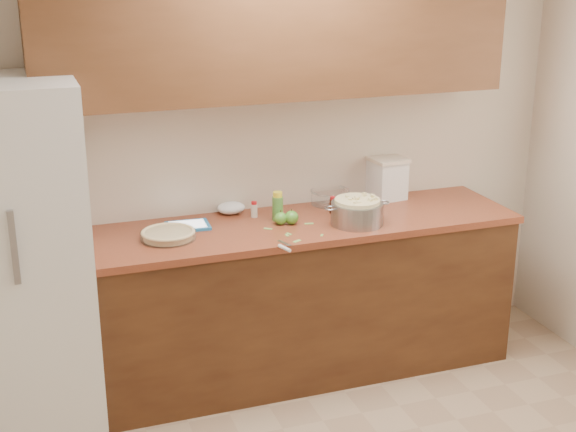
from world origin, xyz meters
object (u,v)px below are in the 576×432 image
object	(u,v)px
pie	(168,235)
flour_canister	(387,178)
colander	(357,212)
tablet	(188,226)

from	to	relation	value
pie	flour_canister	bearing A→B (deg)	11.24
colander	flour_canister	bearing A→B (deg)	46.38
colander	flour_canister	size ratio (longest dim) A/B	1.52
pie	colander	xyz separation A→B (m)	(1.04, -0.11, 0.05)
pie	colander	world-z (taller)	colander
flour_canister	tablet	distance (m)	1.28
colander	tablet	distance (m)	0.94
flour_canister	tablet	size ratio (longest dim) A/B	1.04
pie	flour_canister	size ratio (longest dim) A/B	1.16
colander	flour_canister	world-z (taller)	flour_canister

